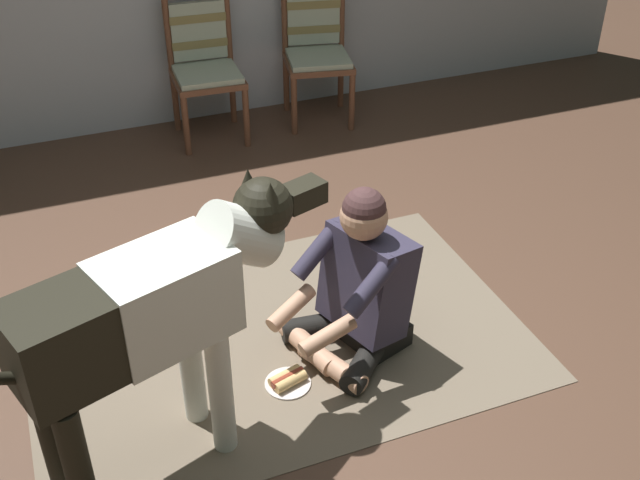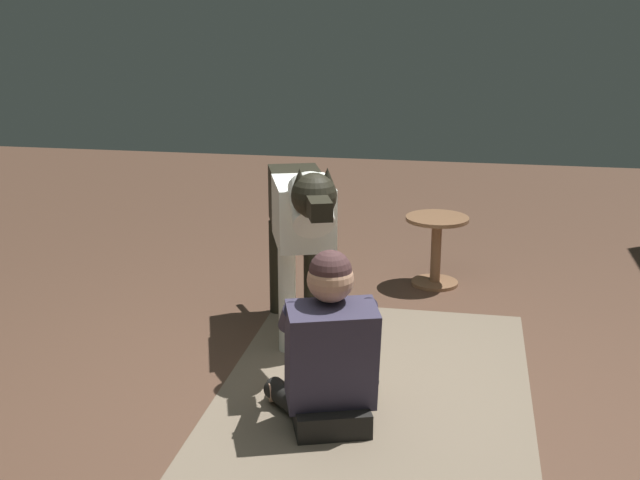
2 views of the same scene
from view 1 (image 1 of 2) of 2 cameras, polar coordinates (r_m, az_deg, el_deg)
ground_plane at (r=3.75m, az=0.96°, el=-7.81°), size 12.77×12.77×0.00m
area_rug at (r=3.79m, az=-3.07°, el=-7.18°), size 2.32×1.55×0.01m
dining_chair_left_of_pair at (r=5.54m, az=-8.46°, el=12.85°), size 0.48×0.49×0.98m
dining_chair_right_of_pair at (r=5.77m, az=-0.28°, el=14.05°), size 0.54×0.54×0.98m
person_sitting_on_floor at (r=3.55m, az=2.81°, el=-3.40°), size 0.70×0.60×0.84m
large_dog at (r=2.86m, az=-12.00°, el=-5.13°), size 1.41×0.60×1.11m
hot_dog_on_plate at (r=3.55m, az=-2.36°, el=-10.18°), size 0.21×0.21×0.06m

